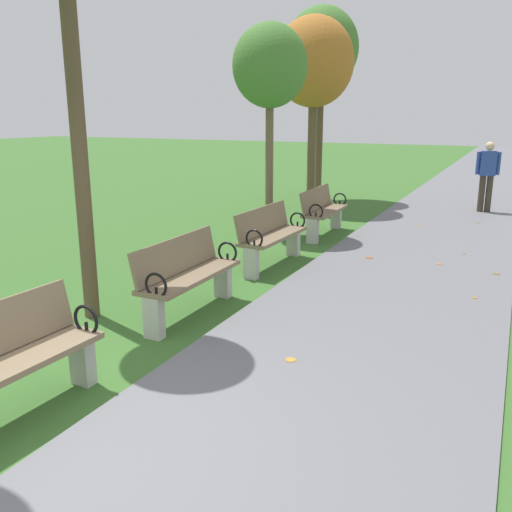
{
  "coord_description": "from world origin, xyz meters",
  "views": [
    {
      "loc": [
        2.81,
        -2.55,
        2.28
      ],
      "look_at": [
        -0.05,
        3.43,
        0.55
      ],
      "focal_mm": 38.61,
      "sensor_mm": 36.0,
      "label": 1
    }
  ],
  "objects_px": {
    "tree_3": "(270,68)",
    "tree_4": "(314,63)",
    "park_bench_3": "(271,235)",
    "pedestrian_walking": "(487,173)",
    "park_bench_1": "(0,364)",
    "park_bench_2": "(187,275)",
    "park_bench_4": "(323,210)",
    "tree_5": "(322,49)"
  },
  "relations": [
    {
      "from": "pedestrian_walking",
      "to": "park_bench_2",
      "type": "bearing_deg",
      "value": -106.62
    },
    {
      "from": "park_bench_4",
      "to": "park_bench_2",
      "type": "bearing_deg",
      "value": -90.0
    },
    {
      "from": "park_bench_2",
      "to": "tree_3",
      "type": "distance_m",
      "value": 5.34
    },
    {
      "from": "park_bench_3",
      "to": "pedestrian_walking",
      "type": "distance_m",
      "value": 6.98
    },
    {
      "from": "park_bench_2",
      "to": "park_bench_4",
      "type": "distance_m",
      "value": 4.78
    },
    {
      "from": "park_bench_2",
      "to": "park_bench_3",
      "type": "bearing_deg",
      "value": 90.0
    },
    {
      "from": "park_bench_3",
      "to": "tree_5",
      "type": "distance_m",
      "value": 7.82
    },
    {
      "from": "park_bench_4",
      "to": "tree_5",
      "type": "distance_m",
      "value": 5.81
    },
    {
      "from": "tree_3",
      "to": "tree_4",
      "type": "xyz_separation_m",
      "value": [
        -0.32,
        3.21,
        0.33
      ]
    },
    {
      "from": "tree_3",
      "to": "park_bench_4",
      "type": "bearing_deg",
      "value": 12.68
    },
    {
      "from": "park_bench_1",
      "to": "park_bench_3",
      "type": "relative_size",
      "value": 1.0
    },
    {
      "from": "park_bench_3",
      "to": "tree_5",
      "type": "xyz_separation_m",
      "value": [
        -1.65,
        6.86,
        3.38
      ]
    },
    {
      "from": "tree_5",
      "to": "pedestrian_walking",
      "type": "bearing_deg",
      "value": -5.41
    },
    {
      "from": "park_bench_4",
      "to": "tree_4",
      "type": "bearing_deg",
      "value": 114.14
    },
    {
      "from": "tree_4",
      "to": "park_bench_1",
      "type": "bearing_deg",
      "value": -82.62
    },
    {
      "from": "park_bench_3",
      "to": "pedestrian_walking",
      "type": "bearing_deg",
      "value": 67.84
    },
    {
      "from": "park_bench_1",
      "to": "tree_5",
      "type": "distance_m",
      "value": 12.35
    },
    {
      "from": "park_bench_1",
      "to": "park_bench_3",
      "type": "height_order",
      "value": "same"
    },
    {
      "from": "park_bench_4",
      "to": "pedestrian_walking",
      "type": "height_order",
      "value": "pedestrian_walking"
    },
    {
      "from": "tree_4",
      "to": "park_bench_3",
      "type": "bearing_deg",
      "value": -76.13
    },
    {
      "from": "pedestrian_walking",
      "to": "tree_4",
      "type": "bearing_deg",
      "value": -165.34
    },
    {
      "from": "tree_4",
      "to": "pedestrian_walking",
      "type": "xyz_separation_m",
      "value": [
        3.97,
        1.04,
        -2.48
      ]
    },
    {
      "from": "park_bench_4",
      "to": "tree_5",
      "type": "height_order",
      "value": "tree_5"
    },
    {
      "from": "park_bench_3",
      "to": "tree_4",
      "type": "relative_size",
      "value": 0.36
    },
    {
      "from": "park_bench_1",
      "to": "park_bench_4",
      "type": "distance_m",
      "value": 7.34
    },
    {
      "from": "park_bench_4",
      "to": "tree_3",
      "type": "distance_m",
      "value": 2.8
    },
    {
      "from": "park_bench_3",
      "to": "pedestrian_walking",
      "type": "relative_size",
      "value": 1.0
    },
    {
      "from": "park_bench_2",
      "to": "tree_3",
      "type": "xyz_separation_m",
      "value": [
        -1.02,
        4.55,
        2.59
      ]
    },
    {
      "from": "tree_4",
      "to": "tree_5",
      "type": "xyz_separation_m",
      "value": [
        -0.31,
        1.44,
        0.45
      ]
    },
    {
      "from": "tree_4",
      "to": "pedestrian_walking",
      "type": "height_order",
      "value": "tree_4"
    },
    {
      "from": "park_bench_3",
      "to": "tree_3",
      "type": "distance_m",
      "value": 3.55
    },
    {
      "from": "park_bench_1",
      "to": "pedestrian_walking",
      "type": "relative_size",
      "value": 1.0
    },
    {
      "from": "park_bench_4",
      "to": "pedestrian_walking",
      "type": "xyz_separation_m",
      "value": [
        2.63,
        4.02,
        0.44
      ]
    },
    {
      "from": "tree_4",
      "to": "park_bench_4",
      "type": "bearing_deg",
      "value": -65.86
    },
    {
      "from": "park_bench_2",
      "to": "tree_4",
      "type": "height_order",
      "value": "tree_4"
    },
    {
      "from": "park_bench_2",
      "to": "park_bench_3",
      "type": "relative_size",
      "value": 0.99
    },
    {
      "from": "park_bench_2",
      "to": "park_bench_4",
      "type": "height_order",
      "value": "same"
    },
    {
      "from": "park_bench_1",
      "to": "tree_3",
      "type": "distance_m",
      "value": 7.64
    },
    {
      "from": "tree_4",
      "to": "tree_5",
      "type": "bearing_deg",
      "value": 102.03
    },
    {
      "from": "park_bench_1",
      "to": "tree_4",
      "type": "relative_size",
      "value": 0.36
    },
    {
      "from": "park_bench_3",
      "to": "pedestrian_walking",
      "type": "height_order",
      "value": "pedestrian_walking"
    },
    {
      "from": "park_bench_3",
      "to": "tree_4",
      "type": "height_order",
      "value": "tree_4"
    }
  ]
}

